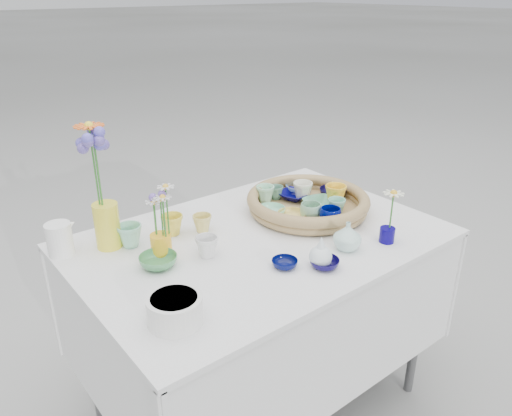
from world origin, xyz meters
TOP-DOWN VIEW (x-y plane):
  - ground at (0.00, 0.00)m, footprint 80.00×80.00m
  - display_table at (0.00, 0.00)m, footprint 1.26×0.86m
  - wicker_tray at (0.28, 0.05)m, footprint 0.47×0.47m
  - tray_ceramic_0 at (0.30, 0.15)m, footprint 0.15×0.15m
  - tray_ceramic_1 at (0.44, 0.07)m, footprint 0.14×0.14m
  - tray_ceramic_2 at (0.39, 0.01)m, footprint 0.11×0.11m
  - tray_ceramic_3 at (0.32, 0.02)m, footprint 0.16×0.16m
  - tray_ceramic_4 at (0.21, -0.03)m, footprint 0.10×0.10m
  - tray_ceramic_5 at (0.12, 0.08)m, footprint 0.12×0.12m
  - tray_ceramic_6 at (0.19, 0.20)m, footprint 0.08×0.08m
  - tray_ceramic_7 at (0.32, 0.12)m, footprint 0.08×0.08m
  - tray_ceramic_8 at (0.36, 0.20)m, footprint 0.11×0.11m
  - tray_ceramic_9 at (0.25, -0.10)m, footprint 0.09×0.09m
  - tray_ceramic_10 at (0.15, 0.00)m, footprint 0.12×0.12m
  - tray_ceramic_11 at (0.32, -0.06)m, footprint 0.08×0.08m
  - tray_ceramic_12 at (0.24, 0.20)m, footprint 0.07×0.07m
  - loose_ceramic_0 at (-0.23, 0.21)m, footprint 0.10×0.10m
  - loose_ceramic_1 at (-0.13, 0.16)m, footprint 0.09×0.09m
  - loose_ceramic_2 at (-0.37, 0.04)m, footprint 0.16×0.16m
  - loose_ceramic_3 at (-0.22, 0.00)m, footprint 0.08×0.08m
  - loose_ceramic_4 at (-0.07, -0.21)m, footprint 0.11×0.11m
  - loose_ceramic_5 at (-0.38, 0.22)m, footprint 0.11×0.11m
  - loose_ceramic_6 at (0.03, -0.29)m, footprint 0.12×0.12m
  - fluted_bowl at (-0.48, -0.24)m, footprint 0.17×0.17m
  - bud_vase_paleblue at (0.02, -0.28)m, footprint 0.09×0.09m
  - bud_vase_seafoam at (0.17, -0.25)m, footprint 0.13×0.13m
  - bud_vase_cobalt at (0.32, -0.30)m, footprint 0.06×0.06m
  - single_daisy at (0.33, -0.30)m, footprint 0.09×0.09m
  - tall_vase_yellow at (-0.44, 0.26)m, footprint 0.11×0.11m
  - gerbera at (-0.45, 0.27)m, footprint 0.12×0.12m
  - hydrangea at (-0.45, 0.26)m, footprint 0.11×0.11m
  - white_pitcher at (-0.59, 0.31)m, footprint 0.14×0.12m
  - daisy_cup at (-0.33, 0.10)m, footprint 0.08×0.08m
  - daisy_posy at (-0.32, 0.09)m, footprint 0.10×0.10m

SIDE VIEW (x-z plane):
  - ground at x=0.00m, z-range 0.00..0.00m
  - display_table at x=0.00m, z-range -0.38..0.38m
  - loose_ceramic_4 at x=-0.07m, z-range 0.77..0.79m
  - loose_ceramic_6 at x=0.03m, z-range 0.77..0.79m
  - loose_ceramic_2 at x=-0.37m, z-range 0.77..0.80m
  - bud_vase_cobalt at x=0.32m, z-range 0.77..0.82m
  - loose_ceramic_1 at x=-0.13m, z-range 0.77..0.83m
  - tray_ceramic_0 at x=0.30m, z-range 0.78..0.81m
  - tray_ceramic_8 at x=0.36m, z-range 0.78..0.81m
  - tray_ceramic_3 at x=0.32m, z-range 0.78..0.82m
  - tray_ceramic_5 at x=0.12m, z-range 0.78..0.82m
  - tray_ceramic_10 at x=0.15m, z-range 0.78..0.82m
  - loose_ceramic_3 at x=-0.22m, z-range 0.77..0.83m
  - tray_ceramic_1 at x=0.44m, z-range 0.78..0.82m
  - loose_ceramic_0 at x=-0.23m, z-range 0.77..0.84m
  - daisy_cup at x=-0.33m, z-range 0.77..0.84m
  - fluted_bowl at x=-0.48m, z-range 0.77..0.84m
  - wicker_tray at x=0.28m, z-range 0.77..0.84m
  - loose_ceramic_5 at x=-0.38m, z-range 0.77..0.84m
  - tray_ceramic_12 at x=0.24m, z-range 0.78..0.84m
  - tray_ceramic_9 at x=0.25m, z-range 0.78..0.84m
  - tray_ceramic_11 at x=0.32m, z-range 0.78..0.85m
  - tray_ceramic_4 at x=0.21m, z-range 0.78..0.85m
  - bud_vase_seafoam at x=0.17m, z-range 0.77..0.86m
  - tray_ceramic_6 at x=0.19m, z-range 0.78..0.85m
  - tray_ceramic_7 at x=0.32m, z-range 0.78..0.86m
  - white_pitcher at x=-0.59m, z-range 0.77..0.88m
  - bud_vase_paleblue at x=0.02m, z-range 0.77..0.88m
  - tray_ceramic_2 at x=0.39m, z-range 0.78..0.86m
  - tall_vase_yellow at x=-0.44m, z-range 0.77..0.92m
  - single_daisy at x=0.33m, z-range 0.81..0.95m
  - daisy_posy at x=-0.32m, z-range 0.84..1.01m
  - hydrangea at x=-0.45m, z-range 0.88..1.18m
  - gerbera at x=-0.45m, z-range 0.91..1.19m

